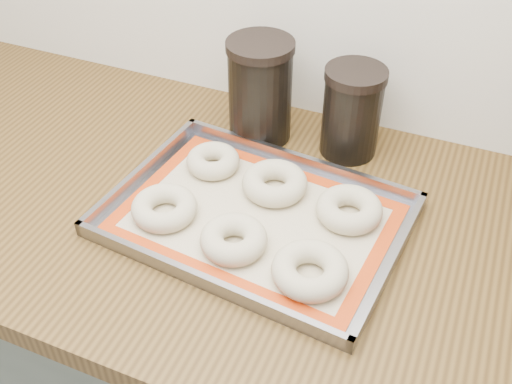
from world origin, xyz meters
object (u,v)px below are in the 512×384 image
at_px(bagel_front_right, 310,270).
at_px(bagel_back_mid, 275,183).
at_px(bagel_front_left, 164,208).
at_px(bagel_back_left, 213,161).
at_px(bagel_front_mid, 234,239).
at_px(canister_left, 260,91).
at_px(canister_mid, 352,112).
at_px(bagel_back_right, 349,209).
at_px(baking_tray, 256,217).

bearing_deg(bagel_front_right, bagel_back_mid, 125.98).
height_order(bagel_front_left, bagel_front_right, bagel_front_right).
height_order(bagel_front_left, bagel_back_left, same).
height_order(bagel_front_mid, bagel_back_mid, same).
xyz_separation_m(bagel_front_right, canister_left, (-0.21, 0.31, 0.07)).
distance_m(bagel_back_mid, canister_mid, 0.19).
bearing_deg(bagel_back_left, bagel_front_left, -97.32).
bearing_deg(bagel_back_left, bagel_back_right, -6.86).
distance_m(baking_tray, bagel_back_left, 0.15).
relative_size(bagel_front_mid, canister_left, 0.53).
bearing_deg(bagel_front_left, bagel_back_left, 82.68).
bearing_deg(canister_mid, bagel_back_mid, -115.36).
height_order(bagel_back_left, canister_left, canister_left).
bearing_deg(bagel_back_right, bagel_front_right, -96.08).
xyz_separation_m(bagel_front_left, bagel_front_mid, (0.13, -0.02, 0.00)).
bearing_deg(canister_left, bagel_back_mid, -59.29).
bearing_deg(canister_left, bagel_front_mid, -74.91).
bearing_deg(bagel_front_left, bagel_front_right, -8.14).
xyz_separation_m(bagel_front_right, bagel_back_left, (-0.24, 0.18, -0.00)).
bearing_deg(bagel_front_mid, bagel_back_mid, 86.61).
bearing_deg(bagel_front_left, canister_mid, 53.00).
relative_size(bagel_back_left, canister_left, 0.48).
xyz_separation_m(canister_left, canister_mid, (0.17, 0.02, -0.01)).
relative_size(bagel_front_left, canister_mid, 0.64).
relative_size(bagel_front_mid, canister_mid, 0.62).
bearing_deg(bagel_front_mid, bagel_back_left, 124.89).
bearing_deg(bagel_back_right, canister_left, 143.51).
distance_m(canister_left, canister_mid, 0.17).
relative_size(baking_tray, bagel_back_left, 5.24).
height_order(bagel_back_right, canister_left, canister_left).
bearing_deg(canister_left, bagel_front_right, -56.47).
bearing_deg(bagel_back_left, canister_mid, 36.80).
bearing_deg(bagel_back_mid, canister_mid, 64.64).
height_order(baking_tray, bagel_back_mid, bagel_back_mid).
distance_m(bagel_front_right, bagel_back_left, 0.30).
xyz_separation_m(bagel_back_left, canister_left, (0.03, 0.13, 0.08)).
bearing_deg(bagel_back_mid, baking_tray, -92.43).
bearing_deg(bagel_back_right, canister_mid, 106.54).
bearing_deg(baking_tray, canister_mid, 71.12).
bearing_deg(bagel_front_mid, canister_left, 105.09).
relative_size(bagel_back_mid, bagel_back_right, 1.03).
relative_size(bagel_front_right, bagel_back_right, 1.05).
distance_m(bagel_front_left, bagel_front_right, 0.26).
bearing_deg(bagel_front_left, canister_left, 79.26).
bearing_deg(bagel_front_left, bagel_front_mid, -9.65).
relative_size(bagel_front_mid, bagel_front_right, 0.92).
xyz_separation_m(bagel_front_left, bagel_front_right, (0.26, -0.04, 0.00)).
bearing_deg(canister_mid, bagel_back_left, -143.20).
bearing_deg(canister_mid, baking_tray, -108.88).
distance_m(bagel_back_left, canister_mid, 0.26).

